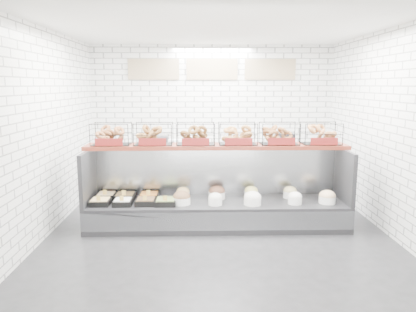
{
  "coord_description": "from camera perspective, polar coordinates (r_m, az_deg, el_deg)",
  "views": [
    {
      "loc": [
        -0.29,
        -5.78,
        2.18
      ],
      "look_at": [
        -0.14,
        0.45,
        1.09
      ],
      "focal_mm": 35.0,
      "sensor_mm": 36.0,
      "label": 1
    }
  ],
  "objects": [
    {
      "name": "bagel_shelf",
      "position": [
        6.36,
        1.21,
        2.8
      ],
      "size": [
        4.1,
        0.5,
        0.4
      ],
      "color": "#531B11",
      "rests_on": "display_case"
    },
    {
      "name": "room_shell",
      "position": [
        6.39,
        1.21,
        8.86
      ],
      "size": [
        5.02,
        5.51,
        3.01
      ],
      "color": "white",
      "rests_on": "ground"
    },
    {
      "name": "ground",
      "position": [
        6.19,
        1.39,
        -10.68
      ],
      "size": [
        5.5,
        5.5,
        0.0
      ],
      "primitive_type": "plane",
      "color": "black",
      "rests_on": "ground"
    },
    {
      "name": "prep_counter",
      "position": [
        8.4,
        0.6,
        -1.81
      ],
      "size": [
        4.0,
        0.6,
        1.2
      ],
      "color": "#93969B",
      "rests_on": "ground"
    },
    {
      "name": "display_case",
      "position": [
        6.4,
        1.12,
        -6.84
      ],
      "size": [
        4.0,
        0.9,
        1.2
      ],
      "color": "black",
      "rests_on": "ground"
    }
  ]
}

